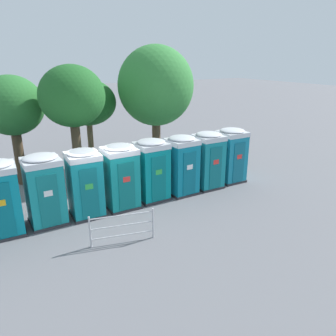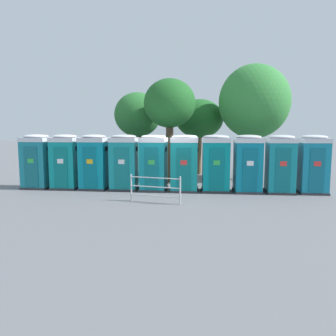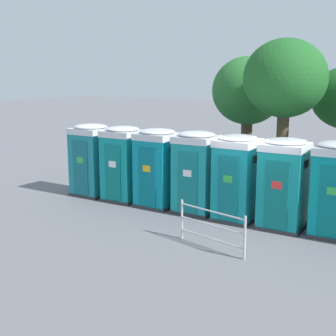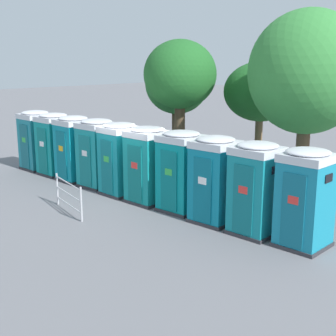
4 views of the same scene
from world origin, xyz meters
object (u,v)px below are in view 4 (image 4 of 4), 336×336
Objects in this scene: portapotty_0 at (36,140)px; portapotty_9 at (305,198)px; portapotty_3 at (97,153)px; event_barrier at (69,195)px; portapotty_6 at (181,171)px; street_tree_3 at (177,85)px; street_tree_1 at (180,76)px; portapotty_2 at (74,148)px; portapotty_5 at (148,165)px; portapotty_4 at (120,159)px; street_tree_0 at (260,92)px; portapotty_7 at (215,179)px; street_tree_2 at (307,73)px; portapotty_8 at (256,188)px; portapotty_1 at (54,144)px.

portapotty_9 is (12.53, 0.08, 0.00)m from portapotty_0.
event_barrier is (1.81, -2.54, -0.72)m from portapotty_3.
portapotty_6 is 6.78m from street_tree_3.
street_tree_1 is (-2.32, 2.46, 2.77)m from portapotty_6.
event_barrier is (-0.04, -5.02, -3.48)m from street_tree_1.
portapotty_3 is at bearing 2.19° from portapotty_2.
portapotty_0 is 6.96m from portapotty_5.
portapotty_6 is at bearing -179.88° from portapotty_9.
portapotty_3 is at bearing -179.77° from portapotty_9.
portapotty_6 is 4.18m from portapotty_9.
event_barrier is at bearing -80.33° from portapotty_4.
street_tree_0 is at bearing 63.69° from street_tree_1.
street_tree_0 is (-0.81, 5.51, 2.10)m from portapotty_6.
portapotty_4 is 3.80m from street_tree_1.
portapotty_3 is at bearing 179.32° from portapotty_7.
portapotty_3 is (4.18, 0.05, 0.00)m from portapotty_0.
street_tree_3 is at bearing 123.07° from portapotty_5.
portapotty_0 is 11.49m from street_tree_2.
portapotty_8 is 1.27× the size of event_barrier.
portapotty_5 is 0.52× the size of street_tree_3.
street_tree_3 is at bearing 171.53° from street_tree_2.
portapotty_1 is at bearing -179.59° from portapotty_9.
portapotty_4 is 5.47m from street_tree_3.
portapotty_4 is 1.00× the size of portapotty_8.
portapotty_8 is (9.74, -0.01, 0.00)m from portapotty_1.
portapotty_1 is at bearing 151.51° from event_barrier.
street_tree_2 is at bearing 19.29° from portapotty_0.
street_tree_3 is (-4.44, 4.58, 2.29)m from portapotty_6.
street_tree_0 is (4.75, 5.59, 2.10)m from portapotty_2.
street_tree_1 is (0.46, 2.57, 2.77)m from portapotty_4.
portapotty_1 is at bearing -151.41° from street_tree_1.
portapotty_0 is at bearing 179.71° from portapotty_5.
street_tree_3 is (-3.63, -0.93, 0.18)m from street_tree_0.
street_tree_0 is at bearing 98.40° from portapotty_6.
street_tree_3 is (3.91, 4.65, 2.29)m from portapotty_0.
portapotty_7 is at bearing -68.50° from street_tree_0.
portapotty_4 is 1.39m from portapotty_5.
portapotty_3 is 1.00× the size of portapotty_6.
portapotty_5 is at bearing -179.61° from portapotty_8.
portapotty_6 is 1.40m from portapotty_7.
portapotty_1 and portapotty_2 have the same top height.
portapotty_9 is at bearing 0.12° from portapotty_6.
portapotty_7 is 0.47× the size of street_tree_1.
portapotty_6 is at bearing 47.30° from event_barrier.
portapotty_7 is at bearing -0.14° from portapotty_1.
portapotty_3 and portapotty_5 have the same top height.
portapotty_1 is 1.00× the size of portapotty_8.
portapotty_5 is 0.47× the size of street_tree_1.
street_tree_1 reaches higher than street_tree_0.
portapotty_5 is 1.40m from portapotty_6.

